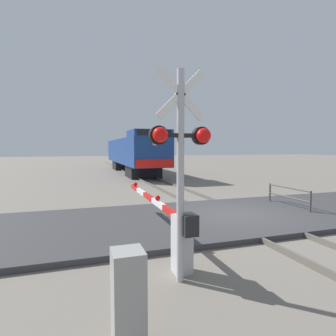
{
  "coord_description": "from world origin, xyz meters",
  "views": [
    {
      "loc": [
        -5.38,
        -8.72,
        2.54
      ],
      "look_at": [
        -1.07,
        4.41,
        1.54
      ],
      "focal_mm": 29.62,
      "sensor_mm": 36.0,
      "label": 1
    }
  ],
  "objects_px": {
    "crossing_gate": "(170,224)",
    "utility_cabinet": "(128,301)",
    "locomotive": "(133,153)",
    "crossing_signal": "(181,151)",
    "guard_railing": "(288,195)"
  },
  "relations": [
    {
      "from": "crossing_gate",
      "to": "utility_cabinet",
      "type": "bearing_deg",
      "value": -118.93
    },
    {
      "from": "locomotive",
      "to": "crossing_gate",
      "type": "distance_m",
      "value": 22.22
    },
    {
      "from": "locomotive",
      "to": "utility_cabinet",
      "type": "height_order",
      "value": "locomotive"
    },
    {
      "from": "crossing_signal",
      "to": "guard_railing",
      "type": "bearing_deg",
      "value": 34.35
    },
    {
      "from": "locomotive",
      "to": "guard_railing",
      "type": "relative_size",
      "value": 7.32
    },
    {
      "from": "crossing_signal",
      "to": "crossing_gate",
      "type": "bearing_deg",
      "value": 81.39
    },
    {
      "from": "crossing_signal",
      "to": "guard_railing",
      "type": "xyz_separation_m",
      "value": [
        6.39,
        4.37,
        -1.86
      ]
    },
    {
      "from": "locomotive",
      "to": "crossing_signal",
      "type": "height_order",
      "value": "crossing_signal"
    },
    {
      "from": "locomotive",
      "to": "crossing_signal",
      "type": "distance_m",
      "value": 23.29
    },
    {
      "from": "utility_cabinet",
      "to": "guard_railing",
      "type": "xyz_separation_m",
      "value": [
        7.65,
        5.86,
        -0.03
      ]
    },
    {
      "from": "locomotive",
      "to": "crossing_signal",
      "type": "relative_size",
      "value": 4.33
    },
    {
      "from": "crossing_gate",
      "to": "guard_railing",
      "type": "bearing_deg",
      "value": 27.81
    },
    {
      "from": "crossing_signal",
      "to": "utility_cabinet",
      "type": "height_order",
      "value": "crossing_signal"
    },
    {
      "from": "utility_cabinet",
      "to": "crossing_signal",
      "type": "bearing_deg",
      "value": 49.82
    },
    {
      "from": "crossing_signal",
      "to": "crossing_gate",
      "type": "height_order",
      "value": "crossing_signal"
    }
  ]
}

